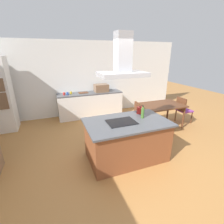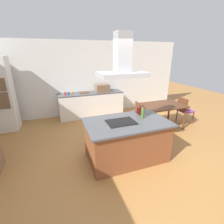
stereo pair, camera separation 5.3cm
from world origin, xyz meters
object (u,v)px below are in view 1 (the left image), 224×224
Objects in this scene: chair_at_left_end at (135,116)px; tea_kettle at (140,110)px; chair_at_right_end at (183,108)px; coffee_mug_red at (64,94)px; countertop_microwave at (101,88)px; coffee_mug_blue at (67,93)px; range_hood at (123,63)px; cooktop at (121,122)px; olive_oil_bottle at (143,113)px; coffee_mug_yellow at (71,93)px; dining_table at (161,107)px; cutting_board at (83,93)px.

tea_kettle is at bearing -111.47° from chair_at_left_end.
tea_kettle is at bearing -159.71° from chair_at_right_end.
coffee_mug_red is (-1.54, 2.52, -0.03)m from tea_kettle.
coffee_mug_blue is (-1.25, -0.03, -0.09)m from countertop_microwave.
chair_at_left_end is at bearing -43.04° from coffee_mug_red.
tea_kettle is at bearing 27.81° from range_hood.
chair_at_left_end is at bearing -74.26° from countertop_microwave.
range_hood reaches higher than cooktop.
olive_oil_bottle is 3.18× the size of coffee_mug_yellow.
countertop_microwave reaches higher than dining_table.
cutting_board reaches higher than chair_at_right_end.
coffee_mug_blue is 0.06× the size of dining_table.
coffee_mug_blue is at bearing -153.81° from coffee_mug_yellow.
countertop_microwave is at bearing 1.37° from coffee_mug_blue.
olive_oil_bottle is 2.54m from chair_at_right_end.
coffee_mug_yellow is 2.44m from chair_at_left_end.
range_hood is (0.22, -2.93, 1.19)m from cutting_board.
cooktop is 2.92m from countertop_microwave.
coffee_mug_yellow reaches higher than cooktop.
coffee_mug_blue is 0.10× the size of range_hood.
range_hood reaches higher than coffee_mug_blue.
olive_oil_bottle is at bearing -64.55° from coffee_mug_blue.
cooktop reaches higher than chair_at_left_end.
coffee_mug_red is 1.00× the size of coffee_mug_yellow.
tea_kettle is 2.95m from coffee_mug_red.
coffee_mug_yellow is (-0.66, 2.92, 0.04)m from cooktop.
chair_at_right_end is at bearing 22.09° from cooktop.
coffee_mug_red is at bearing 177.39° from coffee_mug_blue.
olive_oil_bottle is at bearing 5.93° from cooktop.
chair_at_right_end is at bearing -31.04° from cutting_board.
coffee_mug_yellow is at bearing 112.71° from olive_oil_bottle.
countertop_microwave is 1.47× the size of cutting_board.
coffee_mug_blue is 0.15m from coffee_mug_yellow.
cutting_board is 2.76m from dining_table.
countertop_microwave is at bearing 94.10° from tea_kettle.
tea_kettle is 1.49m from dining_table.
coffee_mug_yellow is (-1.29, 2.58, -0.03)m from tea_kettle.
countertop_microwave reaches higher than chair_at_right_end.
olive_oil_bottle reaches higher than coffee_mug_red.
range_hood is at bearing -77.29° from coffee_mug_yellow.
tea_kettle is 0.24× the size of chair_at_right_end.
chair_at_right_end is at bearing -37.01° from countertop_microwave.
coffee_mug_red is (-0.90, 2.86, 0.04)m from cooktop.
countertop_microwave is at bearing 128.80° from dining_table.
tea_kettle reaches higher than cutting_board.
countertop_microwave is at bearing 81.03° from range_hood.
olive_oil_bottle is 0.84× the size of cutting_board.
cooktop is 1.76× the size of cutting_board.
tea_kettle is 0.62× the size of cutting_board.
cutting_board is (-0.67, 0.05, -0.13)m from countertop_microwave.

